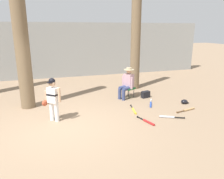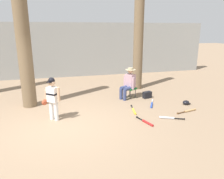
{
  "view_description": "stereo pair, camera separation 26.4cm",
  "coord_description": "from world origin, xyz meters",
  "px_view_note": "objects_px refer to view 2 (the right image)",
  "views": [
    {
      "loc": [
        -0.37,
        -5.61,
        2.65
      ],
      "look_at": [
        1.64,
        0.85,
        0.75
      ],
      "focal_mm": 34.89,
      "sensor_mm": 36.0,
      "label": 1
    },
    {
      "loc": [
        -0.12,
        -5.68,
        2.65
      ],
      "look_at": [
        1.64,
        0.85,
        0.75
      ],
      "focal_mm": 34.89,
      "sensor_mm": 36.0,
      "label": 2
    }
  ],
  "objects_px": {
    "seated_spectator": "(128,82)",
    "bat_yellow_trainer": "(134,111)",
    "folding_stool": "(130,89)",
    "handbag_beside_stool": "(147,95)",
    "tree_near_player": "(23,34)",
    "bat_blue_youth": "(152,104)",
    "bat_red_barrel": "(146,122)",
    "bat_wood_tan": "(189,111)",
    "young_ballplayer": "(52,96)",
    "tree_behind_spectator": "(138,41)",
    "bat_aluminum_silver": "(169,118)",
    "batting_helmet_black": "(186,103)"
  },
  "relations": [
    {
      "from": "bat_yellow_trainer",
      "to": "bat_wood_tan",
      "type": "xyz_separation_m",
      "value": [
        1.75,
        -0.49,
        0.0
      ]
    },
    {
      "from": "bat_blue_youth",
      "to": "batting_helmet_black",
      "type": "relative_size",
      "value": 2.62
    },
    {
      "from": "bat_red_barrel",
      "to": "seated_spectator",
      "type": "bearing_deg",
      "value": 83.54
    },
    {
      "from": "tree_behind_spectator",
      "to": "bat_red_barrel",
      "type": "height_order",
      "value": "tree_behind_spectator"
    },
    {
      "from": "bat_wood_tan",
      "to": "handbag_beside_stool",
      "type": "bearing_deg",
      "value": 112.99
    },
    {
      "from": "young_ballplayer",
      "to": "bat_wood_tan",
      "type": "height_order",
      "value": "young_ballplayer"
    },
    {
      "from": "bat_wood_tan",
      "to": "bat_blue_youth",
      "type": "xyz_separation_m",
      "value": [
        -0.92,
        0.89,
        -0.0
      ]
    },
    {
      "from": "bat_wood_tan",
      "to": "young_ballplayer",
      "type": "bearing_deg",
      "value": 173.76
    },
    {
      "from": "folding_stool",
      "to": "bat_yellow_trainer",
      "type": "xyz_separation_m",
      "value": [
        -0.38,
        -1.46,
        -0.33
      ]
    },
    {
      "from": "folding_stool",
      "to": "bat_blue_youth",
      "type": "height_order",
      "value": "folding_stool"
    },
    {
      "from": "tree_behind_spectator",
      "to": "tree_near_player",
      "type": "bearing_deg",
      "value": -164.67
    },
    {
      "from": "bat_yellow_trainer",
      "to": "tree_near_player",
      "type": "bearing_deg",
      "value": 156.44
    },
    {
      "from": "young_ballplayer",
      "to": "bat_aluminum_silver",
      "type": "relative_size",
      "value": 1.85
    },
    {
      "from": "seated_spectator",
      "to": "bat_wood_tan",
      "type": "xyz_separation_m",
      "value": [
        1.45,
        -1.9,
        -0.61
      ]
    },
    {
      "from": "bat_wood_tan",
      "to": "batting_helmet_black",
      "type": "xyz_separation_m",
      "value": [
        0.32,
        0.64,
        0.04
      ]
    },
    {
      "from": "tree_behind_spectator",
      "to": "seated_spectator",
      "type": "xyz_separation_m",
      "value": [
        -0.87,
        -1.29,
        -1.47
      ]
    },
    {
      "from": "seated_spectator",
      "to": "bat_yellow_trainer",
      "type": "height_order",
      "value": "seated_spectator"
    },
    {
      "from": "tree_near_player",
      "to": "batting_helmet_black",
      "type": "height_order",
      "value": "tree_near_player"
    },
    {
      "from": "folding_stool",
      "to": "handbag_beside_stool",
      "type": "relative_size",
      "value": 1.59
    },
    {
      "from": "seated_spectator",
      "to": "bat_wood_tan",
      "type": "bearing_deg",
      "value": -52.56
    },
    {
      "from": "bat_red_barrel",
      "to": "batting_helmet_black",
      "type": "xyz_separation_m",
      "value": [
        2.04,
        1.12,
        0.04
      ]
    },
    {
      "from": "tree_behind_spectator",
      "to": "bat_aluminum_silver",
      "type": "bearing_deg",
      "value": -95.71
    },
    {
      "from": "bat_aluminum_silver",
      "to": "bat_red_barrel",
      "type": "bearing_deg",
      "value": -171.16
    },
    {
      "from": "bat_red_barrel",
      "to": "young_ballplayer",
      "type": "bearing_deg",
      "value": 159.73
    },
    {
      "from": "bat_aluminum_silver",
      "to": "young_ballplayer",
      "type": "bearing_deg",
      "value": 166.12
    },
    {
      "from": "young_ballplayer",
      "to": "bat_wood_tan",
      "type": "xyz_separation_m",
      "value": [
        4.31,
        -0.47,
        -0.71
      ]
    },
    {
      "from": "folding_stool",
      "to": "bat_blue_youth",
      "type": "distance_m",
      "value": 1.2
    },
    {
      "from": "bat_yellow_trainer",
      "to": "bat_wood_tan",
      "type": "bearing_deg",
      "value": -15.58
    },
    {
      "from": "seated_spectator",
      "to": "bat_aluminum_silver",
      "type": "xyz_separation_m",
      "value": [
        0.52,
        -2.26,
        -0.61
      ]
    },
    {
      "from": "tree_near_player",
      "to": "bat_blue_youth",
      "type": "relative_size",
      "value": 7.67
    },
    {
      "from": "folding_stool",
      "to": "bat_red_barrel",
      "type": "distance_m",
      "value": 2.48
    },
    {
      "from": "young_ballplayer",
      "to": "handbag_beside_stool",
      "type": "bearing_deg",
      "value": 19.15
    },
    {
      "from": "seated_spectator",
      "to": "bat_yellow_trainer",
      "type": "xyz_separation_m",
      "value": [
        -0.29,
        -1.41,
        -0.61
      ]
    },
    {
      "from": "folding_stool",
      "to": "bat_aluminum_silver",
      "type": "xyz_separation_m",
      "value": [
        0.43,
        -2.31,
        -0.33
      ]
    },
    {
      "from": "tree_near_player",
      "to": "folding_stool",
      "type": "xyz_separation_m",
      "value": [
        3.74,
        -0.01,
        -2.12
      ]
    },
    {
      "from": "tree_behind_spectator",
      "to": "bat_aluminum_silver",
      "type": "relative_size",
      "value": 6.79
    },
    {
      "from": "tree_behind_spectator",
      "to": "young_ballplayer",
      "type": "height_order",
      "value": "tree_behind_spectator"
    },
    {
      "from": "tree_near_player",
      "to": "seated_spectator",
      "type": "height_order",
      "value": "tree_near_player"
    },
    {
      "from": "tree_near_player",
      "to": "batting_helmet_black",
      "type": "distance_m",
      "value": 6.08
    },
    {
      "from": "handbag_beside_stool",
      "to": "bat_blue_youth",
      "type": "height_order",
      "value": "handbag_beside_stool"
    },
    {
      "from": "tree_behind_spectator",
      "to": "bat_yellow_trainer",
      "type": "distance_m",
      "value": 3.61
    },
    {
      "from": "folding_stool",
      "to": "seated_spectator",
      "type": "xyz_separation_m",
      "value": [
        -0.09,
        -0.05,
        0.28
      ]
    },
    {
      "from": "handbag_beside_stool",
      "to": "bat_blue_youth",
      "type": "bearing_deg",
      "value": -102.81
    },
    {
      "from": "tree_behind_spectator",
      "to": "bat_wood_tan",
      "type": "height_order",
      "value": "tree_behind_spectator"
    },
    {
      "from": "tree_behind_spectator",
      "to": "bat_red_barrel",
      "type": "relative_size",
      "value": 6.64
    },
    {
      "from": "bat_wood_tan",
      "to": "bat_blue_youth",
      "type": "bearing_deg",
      "value": 136.01
    },
    {
      "from": "young_ballplayer",
      "to": "handbag_beside_stool",
      "type": "distance_m",
      "value": 3.85
    },
    {
      "from": "young_ballplayer",
      "to": "bat_yellow_trainer",
      "type": "bearing_deg",
      "value": 0.36
    },
    {
      "from": "tree_near_player",
      "to": "bat_red_barrel",
      "type": "bearing_deg",
      "value": -35.77
    },
    {
      "from": "bat_wood_tan",
      "to": "bat_red_barrel",
      "type": "relative_size",
      "value": 1.11
    }
  ]
}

